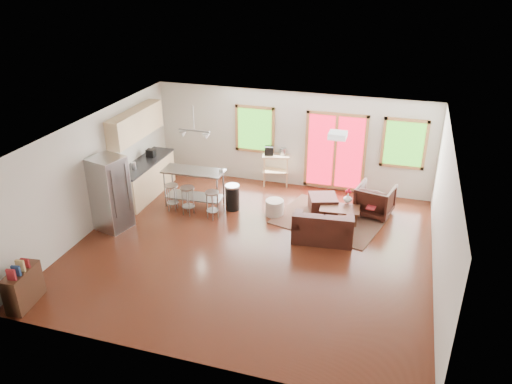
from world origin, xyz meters
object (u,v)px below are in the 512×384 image
(coffee_table, at_px, (340,210))
(kitchen_cart, at_px, (275,159))
(rug, at_px, (329,220))
(loveseat, at_px, (323,229))
(island, at_px, (194,181))
(refrigerator, at_px, (110,193))
(ottoman, at_px, (323,204))
(armchair, at_px, (375,199))

(coffee_table, relative_size, kitchen_cart, 0.87)
(rug, height_order, loveseat, loveseat)
(island, bearing_deg, refrigerator, -130.51)
(island, bearing_deg, ottoman, 10.34)
(armchair, distance_m, kitchen_cart, 2.97)
(refrigerator, bearing_deg, kitchen_cart, 63.28)
(rug, xyz_separation_m, kitchen_cart, (-1.79, 1.62, 0.75))
(coffee_table, bearing_deg, loveseat, -103.47)
(coffee_table, bearing_deg, kitchen_cart, 141.39)
(rug, xyz_separation_m, armchair, (0.99, 0.62, 0.41))
(armchair, relative_size, ottoman, 1.31)
(armchair, height_order, island, island)
(coffee_table, distance_m, ottoman, 0.60)
(refrigerator, distance_m, kitchen_cart, 4.51)
(rug, height_order, refrigerator, refrigerator)
(armchair, bearing_deg, loveseat, 70.80)
(loveseat, xyz_separation_m, armchair, (0.98, 1.58, 0.14))
(coffee_table, relative_size, armchair, 1.14)
(armchair, xyz_separation_m, refrigerator, (-5.73, -2.42, 0.44))
(loveseat, height_order, armchair, armchair)
(rug, relative_size, armchair, 2.81)
(refrigerator, xyz_separation_m, island, (1.35, 1.58, -0.21))
(rug, bearing_deg, loveseat, -89.67)
(loveseat, bearing_deg, rug, 84.70)
(loveseat, distance_m, coffee_table, 0.99)
(kitchen_cart, bearing_deg, rug, -42.06)
(refrigerator, relative_size, island, 1.13)
(rug, bearing_deg, ottoman, 122.24)
(ottoman, bearing_deg, island, -169.66)
(ottoman, xyz_separation_m, island, (-3.16, -0.58, 0.45))
(loveseat, relative_size, ottoman, 2.15)
(loveseat, relative_size, island, 0.90)
(island, relative_size, kitchen_cart, 1.39)
(island, bearing_deg, loveseat, -12.47)
(coffee_table, relative_size, island, 0.63)
(loveseat, height_order, island, island)
(loveseat, height_order, ottoman, loveseat)
(armchair, height_order, ottoman, armchair)
(kitchen_cart, bearing_deg, coffee_table, -38.61)
(refrigerator, bearing_deg, loveseat, 24.02)
(coffee_table, relative_size, refrigerator, 0.56)
(rug, relative_size, ottoman, 3.68)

